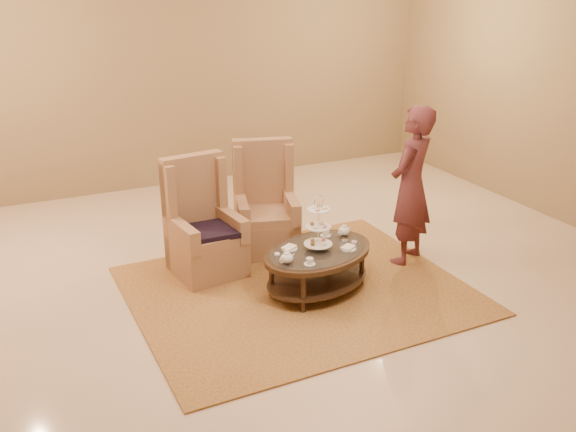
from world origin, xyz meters
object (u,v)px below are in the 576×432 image
tea_table (318,257)px  person (411,186)px  armchair_right (265,214)px  armchair_left (203,235)px

tea_table → person: size_ratio=0.82×
armchair_right → person: person is taller
armchair_left → person: bearing=-25.9°
armchair_left → person: size_ratio=0.72×
armchair_right → person: (1.27, -0.98, 0.45)m
tea_table → armchair_right: armchair_right is taller
tea_table → armchair_left: (-0.89, 0.91, 0.05)m
armchair_right → person: bearing=-22.2°
armchair_left → person: person is taller
tea_table → person: 1.34m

